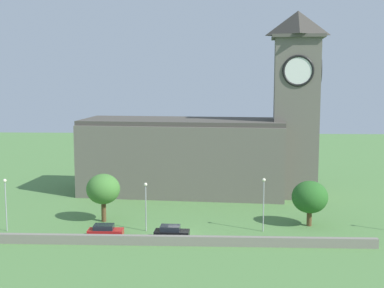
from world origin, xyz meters
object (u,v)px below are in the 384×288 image
(car_black, at_px, (171,232))
(streetlamp_west_mid, at_px, (146,198))
(streetlamp_west_end, at_px, (5,196))
(tree_riverside_east, at_px, (103,189))
(tree_by_tower, at_px, (310,197))
(car_red, at_px, (105,231))
(church, at_px, (207,145))
(streetlamp_central, at_px, (264,196))

(car_black, xyz_separation_m, streetlamp_west_mid, (-3.48, 3.21, 3.38))
(streetlamp_west_end, bearing_deg, streetlamp_west_mid, 2.70)
(car_black, distance_m, tree_riverside_east, 12.69)
(streetlamp_west_mid, bearing_deg, tree_by_tower, 8.65)
(car_red, height_order, car_black, car_black)
(streetlamp_west_end, distance_m, tree_riverside_east, 12.35)
(car_red, distance_m, tree_by_tower, 26.53)
(church, height_order, car_black, church)
(car_black, bearing_deg, streetlamp_west_end, 173.55)
(church, distance_m, streetlamp_central, 23.13)
(car_black, bearing_deg, church, 81.14)
(car_black, relative_size, tree_riverside_east, 0.66)
(church, xyz_separation_m, streetlamp_central, (7.36, -21.63, -3.56))
(car_red, bearing_deg, tree_riverside_east, 103.06)
(car_red, xyz_separation_m, tree_riverside_east, (-1.67, 7.18, 3.59))
(streetlamp_west_end, bearing_deg, tree_riverside_east, 23.60)
(car_black, height_order, tree_riverside_east, tree_riverside_east)
(streetlamp_west_end, relative_size, streetlamp_central, 0.98)
(car_red, height_order, streetlamp_west_end, streetlamp_west_end)
(tree_by_tower, bearing_deg, church, 125.78)
(streetlamp_central, bearing_deg, church, 108.78)
(car_black, height_order, tree_by_tower, tree_by_tower)
(streetlamp_west_mid, bearing_deg, church, 71.41)
(church, xyz_separation_m, tree_riverside_east, (-13.67, -17.95, -3.70))
(church, distance_m, car_red, 28.79)
(church, bearing_deg, car_black, -98.86)
(streetlamp_west_mid, bearing_deg, streetlamp_west_end, -177.30)
(church, height_order, tree_by_tower, church)
(car_black, relative_size, streetlamp_west_mid, 0.69)
(car_red, height_order, streetlamp_west_mid, streetlamp_west_mid)
(tree_riverside_east, bearing_deg, car_red, -76.94)
(church, bearing_deg, tree_by_tower, -54.22)
(church, xyz_separation_m, tree_by_tower, (13.60, -18.87, -4.31))
(streetlamp_central, bearing_deg, car_black, -162.13)
(car_red, bearing_deg, streetlamp_central, 10.24)
(streetlamp_west_end, relative_size, tree_by_tower, 1.13)
(streetlamp_west_mid, relative_size, streetlamp_central, 0.91)
(car_red, xyz_separation_m, streetlamp_central, (19.36, 3.50, 3.74))
(tree_riverside_east, bearing_deg, streetlamp_west_mid, -33.38)
(car_black, height_order, streetlamp_west_end, streetlamp_west_end)
(streetlamp_west_end, height_order, tree_by_tower, streetlamp_west_end)
(streetlamp_west_end, bearing_deg, church, 42.50)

